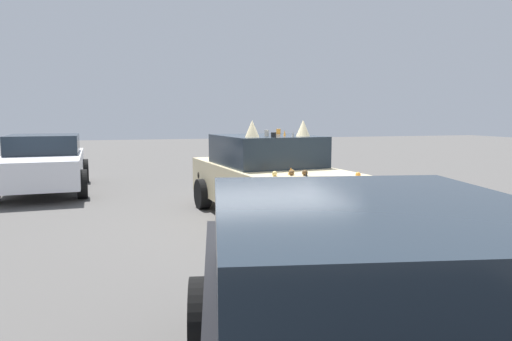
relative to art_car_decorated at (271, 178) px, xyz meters
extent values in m
plane|color=#514F4C|center=(-0.06, -0.01, -0.74)|extent=(60.00, 60.00, 0.00)
cube|color=beige|center=(-0.06, -0.01, -0.13)|extent=(4.69, 2.26, 0.71)
cube|color=#1E2833|center=(0.22, 0.02, 0.50)|extent=(2.11, 1.83, 0.55)
cylinder|color=black|center=(-1.35, -1.06, -0.44)|extent=(0.62, 0.29, 0.60)
cylinder|color=black|center=(-1.55, 0.73, -0.44)|extent=(0.62, 0.29, 0.60)
cylinder|color=black|center=(1.44, -0.75, -0.44)|extent=(0.62, 0.29, 0.60)
cylinder|color=black|center=(1.23, 1.05, -0.44)|extent=(0.62, 0.29, 0.60)
ellipsoid|color=black|center=(-1.80, 0.69, 0.03)|extent=(0.14, 0.04, 0.10)
ellipsoid|color=black|center=(1.62, 1.08, -0.11)|extent=(0.12, 0.03, 0.14)
ellipsoid|color=black|center=(-0.15, -0.91, 0.04)|extent=(0.12, 0.03, 0.13)
ellipsoid|color=black|center=(-0.75, 0.81, -0.04)|extent=(0.17, 0.04, 0.13)
ellipsoid|color=black|center=(-0.85, 0.80, -0.10)|extent=(0.18, 0.04, 0.15)
ellipsoid|color=black|center=(-0.40, 0.85, -0.08)|extent=(0.16, 0.04, 0.16)
ellipsoid|color=black|center=(-1.52, -1.07, -0.09)|extent=(0.15, 0.04, 0.09)
sphere|color=#A87A38|center=(-1.27, 0.06, 0.26)|extent=(0.08, 0.08, 0.08)
cone|color=orange|center=(-1.27, 0.07, 0.28)|extent=(0.10, 0.10, 0.11)
cone|color=black|center=(-1.77, 0.01, 0.28)|extent=(0.05, 0.05, 0.11)
cone|color=tan|center=(-2.13, -0.60, 0.26)|extent=(0.12, 0.12, 0.07)
sphere|color=#51381E|center=(-1.37, 0.10, 0.26)|extent=(0.08, 0.08, 0.08)
sphere|color=orange|center=(-1.83, -0.78, 0.26)|extent=(0.08, 0.08, 0.08)
sphere|color=#51381E|center=(-1.45, -0.09, 0.27)|extent=(0.09, 0.09, 0.09)
sphere|color=tan|center=(-1.38, 0.37, 0.26)|extent=(0.08, 0.08, 0.08)
cylinder|color=gray|center=(-0.05, 0.09, 0.82)|extent=(0.10, 0.10, 0.11)
cone|color=gray|center=(-0.49, -0.24, 0.82)|extent=(0.07, 0.07, 0.10)
cone|color=orange|center=(0.06, -0.29, 0.82)|extent=(0.05, 0.05, 0.10)
cylinder|color=orange|center=(0.85, -0.43, 0.82)|extent=(0.10, 0.10, 0.10)
cylinder|color=black|center=(-0.57, 0.13, 0.81)|extent=(0.12, 0.12, 0.08)
cone|color=beige|center=(-0.26, -0.52, 0.91)|extent=(0.25, 0.25, 0.28)
cone|color=beige|center=(-0.37, 0.45, 0.91)|extent=(0.25, 0.25, 0.28)
cube|color=white|center=(4.40, 4.48, -0.14)|extent=(4.42, 2.03, 0.64)
cube|color=#1E2833|center=(4.73, 4.50, 0.42)|extent=(2.02, 1.74, 0.47)
cylinder|color=black|center=(3.12, 3.50, -0.41)|extent=(0.68, 0.26, 0.67)
cylinder|color=black|center=(5.80, 3.66, -0.41)|extent=(0.68, 0.26, 0.67)
cylinder|color=black|center=(5.68, 5.47, -0.41)|extent=(0.68, 0.26, 0.67)
cube|color=#1E2833|center=(-5.86, 1.29, 0.43)|extent=(2.24, 1.98, 0.53)
cylinder|color=black|center=(-4.95, 0.19, -0.42)|extent=(0.68, 0.33, 0.65)
cylinder|color=black|center=(-4.61, 1.99, -0.42)|extent=(0.68, 0.33, 0.65)
camera|label=1|loc=(-7.96, 2.52, 1.13)|focal=32.56mm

